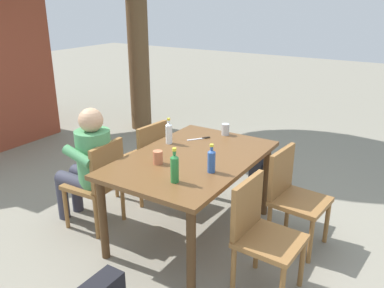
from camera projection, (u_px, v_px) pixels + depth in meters
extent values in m
plane|color=gray|center=(192.00, 233.00, 3.77)|extent=(24.00, 24.00, 0.00)
cube|color=brown|center=(192.00, 159.00, 3.51)|extent=(1.56, 1.02, 0.04)
cylinder|color=#4C311A|center=(191.00, 252.00, 2.87)|extent=(0.07, 0.07, 0.74)
cylinder|color=#4C311A|center=(266.00, 181.00, 3.98)|extent=(0.07, 0.07, 0.74)
cylinder|color=#4C311A|center=(103.00, 219.00, 3.30)|extent=(0.07, 0.07, 0.74)
cylinder|color=#4C311A|center=(193.00, 163.00, 4.41)|extent=(0.07, 0.07, 0.74)
cube|color=olive|center=(93.00, 184.00, 3.79)|extent=(0.46, 0.46, 0.04)
cube|color=olive|center=(107.00, 166.00, 3.61)|extent=(0.42, 0.06, 0.42)
cylinder|color=olive|center=(94.00, 192.00, 4.11)|extent=(0.04, 0.04, 0.41)
cylinder|color=olive|center=(66.00, 209.00, 3.79)|extent=(0.04, 0.04, 0.41)
cylinder|color=olive|center=(123.00, 201.00, 3.93)|extent=(0.04, 0.04, 0.41)
cylinder|color=olive|center=(97.00, 219.00, 3.62)|extent=(0.04, 0.04, 0.41)
cube|color=olive|center=(270.00, 241.00, 2.90)|extent=(0.46, 0.46, 0.04)
cube|color=olive|center=(247.00, 205.00, 2.93)|extent=(0.42, 0.06, 0.42)
cylinder|color=olive|center=(302.00, 263.00, 3.02)|extent=(0.04, 0.04, 0.41)
cylinder|color=olive|center=(233.00, 271.00, 2.93)|extent=(0.04, 0.04, 0.41)
cylinder|color=olive|center=(257.00, 246.00, 3.22)|extent=(0.04, 0.04, 0.41)
cube|color=olive|center=(300.00, 202.00, 3.46)|extent=(0.48, 0.48, 0.04)
cube|color=olive|center=(281.00, 172.00, 3.49)|extent=(0.42, 0.08, 0.42)
cylinder|color=olive|center=(310.00, 241.00, 3.29)|extent=(0.04, 0.04, 0.41)
cylinder|color=olive|center=(327.00, 222.00, 3.57)|extent=(0.04, 0.04, 0.41)
cylinder|color=olive|center=(269.00, 226.00, 3.50)|extent=(0.04, 0.04, 0.41)
cylinder|color=olive|center=(287.00, 209.00, 3.78)|extent=(0.04, 0.04, 0.41)
cube|color=olive|center=(140.00, 160.00, 4.34)|extent=(0.48, 0.48, 0.04)
cube|color=olive|center=(153.00, 144.00, 4.15)|extent=(0.42, 0.08, 0.42)
cylinder|color=olive|center=(141.00, 169.00, 4.67)|extent=(0.04, 0.04, 0.41)
cylinder|color=olive|center=(116.00, 180.00, 4.39)|extent=(0.04, 0.04, 0.41)
cylinder|color=olive|center=(165.00, 177.00, 4.45)|extent=(0.04, 0.04, 0.41)
cylinder|color=olive|center=(141.00, 189.00, 4.17)|extent=(0.04, 0.04, 0.41)
cylinder|color=#4C935B|center=(94.00, 158.00, 3.66)|extent=(0.32, 0.32, 0.52)
sphere|color=tan|center=(91.00, 120.00, 3.54)|extent=(0.22, 0.22, 0.22)
cylinder|color=#383847|center=(88.00, 175.00, 3.92)|extent=(0.14, 0.40, 0.14)
cylinder|color=#383847|center=(76.00, 191.00, 4.10)|extent=(0.11, 0.11, 0.45)
cylinder|color=#4C935B|center=(108.00, 144.00, 3.79)|extent=(0.09, 0.31, 0.16)
cylinder|color=#383847|center=(74.00, 182.00, 3.78)|extent=(0.14, 0.40, 0.14)
cylinder|color=#383847|center=(63.00, 198.00, 3.96)|extent=(0.11, 0.11, 0.45)
cylinder|color=#4C935B|center=(78.00, 156.00, 3.49)|extent=(0.09, 0.31, 0.16)
cylinder|color=#287A38|center=(175.00, 170.00, 2.99)|extent=(0.06, 0.06, 0.20)
cone|color=#287A38|center=(174.00, 156.00, 2.95)|extent=(0.06, 0.06, 0.03)
cylinder|color=#287A38|center=(174.00, 153.00, 2.94)|extent=(0.03, 0.03, 0.03)
cylinder|color=yellow|center=(174.00, 149.00, 2.93)|extent=(0.03, 0.03, 0.02)
cylinder|color=white|center=(169.00, 134.00, 3.79)|extent=(0.06, 0.06, 0.18)
cone|color=white|center=(169.00, 124.00, 3.76)|extent=(0.06, 0.06, 0.03)
cylinder|color=white|center=(169.00, 121.00, 3.75)|extent=(0.03, 0.03, 0.03)
cylinder|color=yellow|center=(169.00, 119.00, 3.74)|extent=(0.03, 0.03, 0.02)
cylinder|color=#2D56A3|center=(211.00, 162.00, 3.17)|extent=(0.06, 0.06, 0.17)
cone|color=#2D56A3|center=(212.00, 151.00, 3.13)|extent=(0.06, 0.06, 0.02)
cylinder|color=#2D56A3|center=(212.00, 148.00, 3.13)|extent=(0.03, 0.03, 0.02)
cylinder|color=yellow|center=(212.00, 145.00, 3.12)|extent=(0.03, 0.03, 0.02)
cylinder|color=#BC6B47|center=(158.00, 157.00, 3.34)|extent=(0.08, 0.08, 0.11)
cylinder|color=#B2B7BC|center=(225.00, 129.00, 4.04)|extent=(0.08, 0.08, 0.12)
cube|color=silver|center=(196.00, 139.00, 3.92)|extent=(0.16, 0.13, 0.01)
cube|color=black|center=(206.00, 138.00, 3.96)|extent=(0.08, 0.06, 0.01)
cube|color=black|center=(260.00, 163.00, 4.80)|extent=(0.31, 0.14, 0.44)
cube|color=black|center=(267.00, 171.00, 4.78)|extent=(0.22, 0.06, 0.19)
cylinder|color=brown|center=(137.00, 31.00, 6.28)|extent=(0.33, 0.33, 3.19)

